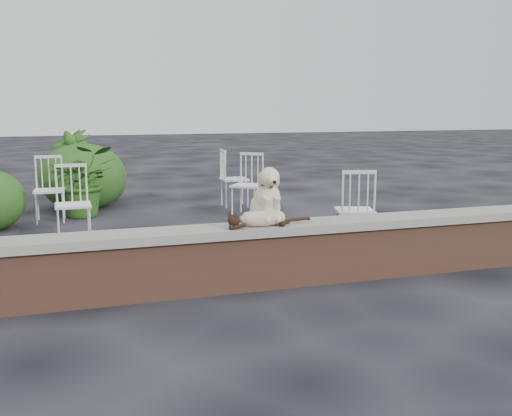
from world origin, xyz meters
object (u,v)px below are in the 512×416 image
object	(u,v)px
chair_a	(73,204)
potted_plant_a	(83,181)
potted_plant_b	(71,168)
chair_e	(234,178)
chair_c	(355,209)
chair_d	(247,184)
dog	(265,194)
chair_b	(49,189)
cat	(262,217)

from	to	relation	value
chair_a	potted_plant_a	xyz separation A→B (m)	(0.17, 1.70, 0.07)
potted_plant_b	chair_a	bearing A→B (deg)	-90.18
potted_plant_a	chair_e	bearing A→B (deg)	4.08
chair_c	chair_d	bearing A→B (deg)	-61.07
potted_plant_b	dog	bearing A→B (deg)	-72.07
chair_a	chair_e	xyz separation A→B (m)	(2.57, 1.87, 0.00)
chair_e	chair_c	xyz separation A→B (m)	(0.53, -3.26, 0.00)
chair_d	chair_e	bearing A→B (deg)	126.32
chair_b	potted_plant_a	world-z (taller)	potted_plant_a
dog	potted_plant_b	distance (m)	5.43
chair_a	chair_e	bearing A→B (deg)	35.02
dog	chair_d	world-z (taller)	dog
chair_e	chair_d	bearing A→B (deg)	-179.25
chair_b	potted_plant_b	size ratio (longest dim) A/B	0.75
dog	potted_plant_a	world-z (taller)	dog
chair_b	potted_plant_a	size ratio (longest dim) A/B	0.87
dog	potted_plant_b	size ratio (longest dim) A/B	0.42
chair_a	potted_plant_b	bearing A→B (deg)	88.84
cat	potted_plant_a	size ratio (longest dim) A/B	0.89
chair_a	potted_plant_b	world-z (taller)	potted_plant_b
chair_d	chair_b	bearing A→B (deg)	-149.22
chair_d	potted_plant_b	distance (m)	3.09
chair_d	potted_plant_a	size ratio (longest dim) A/B	0.87
chair_a	potted_plant_a	bearing A→B (deg)	83.36
chair_e	chair_c	size ratio (longest dim) A/B	1.00
dog	chair_e	xyz separation A→B (m)	(0.89, 4.22, -0.38)
potted_plant_a	potted_plant_b	world-z (taller)	potted_plant_b
chair_a	chair_b	size ratio (longest dim) A/B	1.00
chair_d	chair_a	bearing A→B (deg)	-119.67
chair_a	potted_plant_b	xyz separation A→B (m)	(0.01, 2.81, 0.16)
chair_d	dog	bearing A→B (deg)	-66.45
cat	chair_d	size ratio (longest dim) A/B	1.02
cat	chair_e	xyz separation A→B (m)	(0.97, 4.37, -0.19)
chair_d	chair_c	xyz separation A→B (m)	(0.55, -2.45, 0.00)
chair_d	chair_e	distance (m)	0.81
dog	chair_c	xyz separation A→B (m)	(1.42, 0.96, -0.38)
potted_plant_a	potted_plant_b	xyz separation A→B (m)	(-0.16, 1.12, 0.09)
potted_plant_b	potted_plant_a	bearing A→B (deg)	-81.87
cat	chair_a	bearing A→B (deg)	122.21
chair_b	potted_plant_b	bearing A→B (deg)	78.62
chair_e	chair_c	bearing A→B (deg)	-168.53
chair_a	chair_b	xyz separation A→B (m)	(-0.31, 1.41, 0.00)
cat	chair_d	xyz separation A→B (m)	(0.95, 3.56, -0.19)
dog	potted_plant_b	xyz separation A→B (m)	(-1.67, 5.16, -0.22)
chair_e	chair_c	distance (m)	3.31
cat	chair_d	bearing A→B (deg)	74.69
chair_a	chair_c	size ratio (longest dim) A/B	1.00
chair_b	chair_c	xyz separation A→B (m)	(3.41, -2.81, 0.00)
cat	chair_b	size ratio (longest dim) A/B	1.02
cat	chair_c	size ratio (longest dim) A/B	1.02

